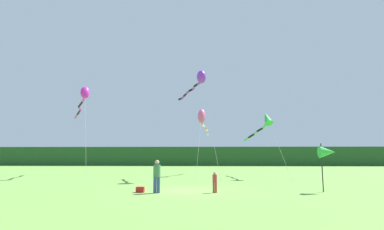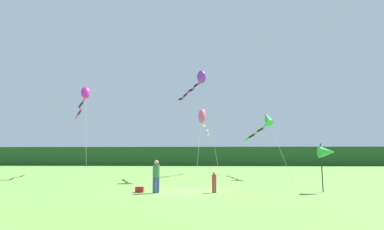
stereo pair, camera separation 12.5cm
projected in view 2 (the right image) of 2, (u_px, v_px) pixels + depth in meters
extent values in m
plane|color=#6B9E42|center=(188.00, 191.00, 17.93)|extent=(120.00, 120.00, 0.00)
cube|color=#234C23|center=(200.00, 156.00, 62.74)|extent=(108.00, 3.85, 3.84)
cylinder|color=#334C8C|center=(154.00, 185.00, 16.82)|extent=(0.18, 0.18, 0.87)
cylinder|color=#334C8C|center=(158.00, 185.00, 16.81)|extent=(0.18, 0.18, 0.87)
cylinder|color=#3F724C|center=(156.00, 171.00, 16.92)|extent=(0.40, 0.40, 0.69)
sphere|color=tan|center=(156.00, 162.00, 16.98)|extent=(0.25, 0.25, 0.25)
cylinder|color=#B23338|center=(213.00, 188.00, 16.89)|extent=(0.12, 0.12, 0.56)
cylinder|color=#B23338|center=(215.00, 188.00, 16.88)|extent=(0.12, 0.12, 0.56)
cylinder|color=#B23338|center=(214.00, 179.00, 16.95)|extent=(0.26, 0.26, 0.44)
sphere|color=tan|center=(214.00, 173.00, 16.99)|extent=(0.16, 0.16, 0.16)
cube|color=red|center=(140.00, 190.00, 17.06)|extent=(0.45, 0.35, 0.31)
cylinder|color=black|center=(322.00, 168.00, 17.32)|extent=(0.06, 0.06, 2.77)
cone|color=green|center=(327.00, 152.00, 17.43)|extent=(0.90, 0.70, 0.70)
cylinder|color=#B2B2B2|center=(211.00, 125.00, 25.59)|extent=(1.56, 2.65, 9.21)
ellipsoid|color=purple|center=(201.00, 77.00, 27.54)|extent=(1.26, 1.40, 1.40)
cylinder|color=purple|center=(200.00, 83.00, 27.68)|extent=(0.49, 0.56, 0.25)
cylinder|color=black|center=(196.00, 85.00, 28.11)|extent=(0.50, 0.58, 0.30)
cylinder|color=purple|center=(194.00, 88.00, 28.56)|extent=(0.38, 0.63, 0.36)
cylinder|color=black|center=(191.00, 90.00, 29.00)|extent=(0.54, 0.55, 0.29)
cylinder|color=purple|center=(188.00, 92.00, 29.40)|extent=(0.48, 0.61, 0.35)
cylinder|color=black|center=(186.00, 95.00, 29.85)|extent=(0.47, 0.61, 0.34)
cylinder|color=purple|center=(183.00, 97.00, 30.30)|extent=(0.43, 0.61, 0.34)
cylinder|color=black|center=(181.00, 99.00, 30.73)|extent=(0.53, 0.54, 0.26)
cylinder|color=#B2B2B2|center=(86.00, 133.00, 27.55)|extent=(2.09, 3.97, 8.31)
ellipsoid|color=#E026B2|center=(85.00, 93.00, 30.10)|extent=(1.20, 1.25, 1.43)
cylinder|color=#E026B2|center=(84.00, 100.00, 30.58)|extent=(0.83, 1.23, 0.38)
cylinder|color=black|center=(81.00, 104.00, 31.60)|extent=(1.00, 1.16, 0.58)
cylinder|color=#E026B2|center=(80.00, 108.00, 32.70)|extent=(0.51, 1.31, 0.34)
cylinder|color=black|center=(80.00, 112.00, 33.81)|extent=(0.94, 1.20, 0.53)
cylinder|color=#E026B2|center=(77.00, 116.00, 34.84)|extent=(0.91, 1.21, 0.49)
cylinder|color=#B2B2B2|center=(199.00, 144.00, 29.88)|extent=(0.55, 4.91, 6.34)
ellipsoid|color=#E5598C|center=(202.00, 116.00, 32.72)|extent=(0.98, 1.50, 1.91)
cylinder|color=#E5598C|center=(202.00, 123.00, 32.98)|extent=(0.24, 0.77, 0.29)
cylinder|color=white|center=(204.00, 125.00, 33.65)|extent=(0.46, 0.81, 0.42)
cylinder|color=#E5598C|center=(206.00, 127.00, 34.30)|extent=(0.45, 0.79, 0.34)
cylinder|color=white|center=(207.00, 130.00, 34.97)|extent=(0.28, 0.81, 0.44)
cylinder|color=#E5598C|center=(208.00, 132.00, 35.66)|extent=(0.20, 0.78, 0.36)
cylinder|color=white|center=(208.00, 134.00, 36.35)|extent=(0.33, 0.80, 0.37)
cylinder|color=#B2B2B2|center=(279.00, 147.00, 25.86)|extent=(1.00, 4.31, 5.61)
cone|color=green|center=(267.00, 118.00, 28.37)|extent=(1.11, 1.63, 1.59)
cylinder|color=green|center=(265.00, 126.00, 28.81)|extent=(0.35, 1.14, 0.49)
cylinder|color=black|center=(261.00, 130.00, 29.79)|extent=(0.60, 1.10, 0.44)
cylinder|color=green|center=(256.00, 132.00, 30.79)|extent=(0.29, 1.11, 0.38)
cylinder|color=black|center=(252.00, 136.00, 31.77)|extent=(0.68, 1.10, 0.51)
cylinder|color=green|center=(247.00, 139.00, 32.72)|extent=(0.51, 1.13, 0.49)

